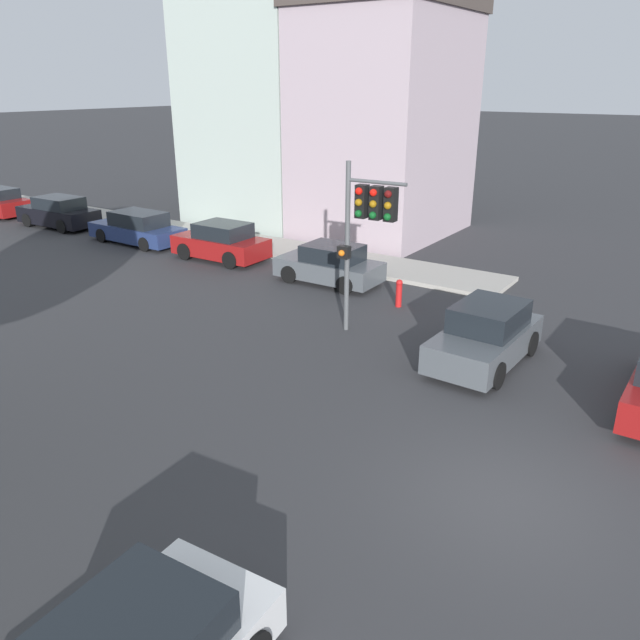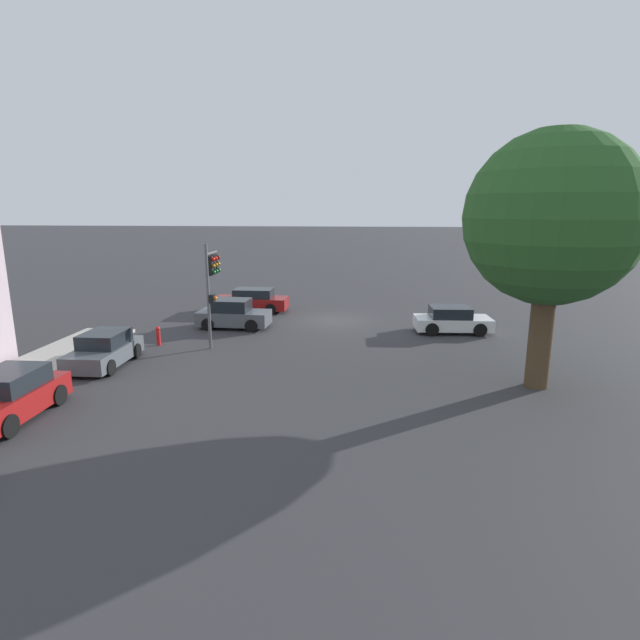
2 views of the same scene
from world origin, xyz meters
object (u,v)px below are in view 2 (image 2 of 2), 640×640
Objects in this scene: parked_car_0 at (104,350)px; parked_car_1 at (9,397)px; crossing_car_0 at (252,301)px; crossing_car_1 at (233,315)px; traffic_signal at (212,273)px; fire_hydrant at (158,335)px; crossing_car_2 at (452,320)px; street_tree at (552,219)px.

parked_car_0 is 0.97× the size of parked_car_1.
crossing_car_0 is 4.44m from crossing_car_1.
fire_hydrant is at bearing -176.29° from traffic_signal.
parked_car_0 is 3.41m from fire_hydrant.
street_tree is at bearing -80.57° from crossing_car_2.
traffic_signal is 10.12m from parked_car_1.
fire_hydrant is (2.64, 8.29, -0.21)m from crossing_car_0.
traffic_signal is 8.49m from crossing_car_0.
crossing_car_2 is 1.05× the size of parked_car_0.
parked_car_1 reaches higher than fire_hydrant.
parked_car_1 is (17.30, 4.59, -5.34)m from street_tree.
street_tree is 2.37× the size of parked_car_0.
parked_car_1 is at bearing -143.82° from crossing_car_2.
crossing_car_2 is 16.96m from parked_car_0.
street_tree reaches higher than parked_car_1.
crossing_car_2 is at bearing 2.77° from crossing_car_1.
crossing_car_1 reaches higher than parked_car_0.
street_tree is 18.68m from parked_car_1.
parked_car_0 is at bearing 73.27° from crossing_car_0.
parked_car_0 is at bearing 74.40° from fire_hydrant.
crossing_car_2 is at bearing -164.60° from fire_hydrant.
street_tree reaches higher than traffic_signal.
crossing_car_1 is 0.99× the size of parked_car_1.
crossing_car_1 is 11.78m from crossing_car_2.
crossing_car_0 is at bearing 161.90° from parked_car_0.
crossing_car_0 is 1.16× the size of parked_car_1.
traffic_signal reaches higher than parked_car_0.
parked_car_0 is at bearing -2.81° from street_tree.
parked_car_0 is (3.61, 3.55, -2.80)m from traffic_signal.
crossing_car_0 is at bearing 166.52° from parked_car_1.
crossing_car_0 is 1.17× the size of crossing_car_1.
crossing_car_2 is 1.01× the size of parked_car_1.
parked_car_1 is at bearing 14.86° from street_tree.
fire_hydrant is (14.42, 3.97, -0.16)m from crossing_car_2.
crossing_car_1 is (13.58, -7.97, -5.32)m from street_tree.
parked_car_0 is (17.13, -0.84, -5.39)m from street_tree.
crossing_car_0 reaches higher than crossing_car_2.
fire_hydrant is at bearing 72.69° from crossing_car_0.
parked_car_0 is (3.55, 7.13, -0.07)m from crossing_car_1.
crossing_car_0 is at bearing 156.75° from crossing_car_2.
street_tree is at bearing -20.01° from traffic_signal.
traffic_signal is 1.24× the size of crossing_car_1.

